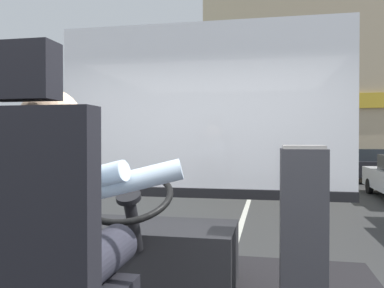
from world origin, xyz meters
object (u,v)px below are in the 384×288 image
at_px(fare_box, 303,226).
at_px(parked_car_green, 340,156).
at_px(parked_car_black, 367,164).
at_px(bus_driver, 61,219).
at_px(driver_seat, 42,268).
at_px(steering_console, 151,253).

relative_size(fare_box, parked_car_green, 0.22).
bearing_deg(parked_car_black, parked_car_green, 92.75).
height_order(fare_box, parked_car_black, fare_box).
relative_size(bus_driver, parked_car_black, 0.20).
bearing_deg(bus_driver, driver_seat, -90.00).
bearing_deg(steering_console, fare_box, -6.92).
bearing_deg(parked_car_black, steering_console, -107.48).
height_order(bus_driver, steering_console, bus_driver).
relative_size(steering_console, fare_box, 1.18).
relative_size(steering_console, parked_car_green, 0.26).
bearing_deg(parked_car_black, driver_seat, -106.23).
xyz_separation_m(parked_car_black, parked_car_green, (-0.25, 5.16, 0.07)).
height_order(driver_seat, parked_car_black, driver_seat).
bearing_deg(parked_car_black, bus_driver, -106.35).
bearing_deg(steering_console, driver_seat, -90.00).
distance_m(bus_driver, fare_box, 1.41).
bearing_deg(fare_box, parked_car_black, 75.90).
bearing_deg(bus_driver, parked_car_black, 73.65).
height_order(steering_console, parked_car_green, steering_console).
xyz_separation_m(driver_seat, parked_car_black, (4.85, 16.67, -0.65)).
distance_m(driver_seat, bus_driver, 0.19).
height_order(driver_seat, steering_console, driver_seat).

